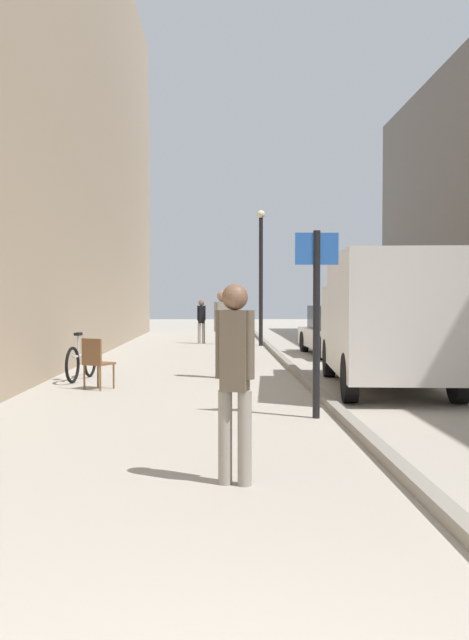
{
  "coord_description": "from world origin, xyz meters",
  "views": [
    {
      "loc": [
        -0.14,
        -1.77,
        1.66
      ],
      "look_at": [
        0.21,
        12.5,
        1.2
      ],
      "focal_mm": 37.47,
      "sensor_mm": 36.0,
      "label": 1
    }
  ],
  "objects_px": {
    "parked_car": "(341,331)",
    "lamp_post": "(261,268)",
    "pedestrian_mid_block": "(201,318)",
    "street_sign_post": "(317,307)",
    "delivery_van": "(385,318)",
    "pedestrian_main_foreground": "(235,369)",
    "bicycle_leaning": "(81,361)",
    "cafe_chair_near_window": "(96,360)",
    "pedestrian_far_crossing": "(223,327)"
  },
  "relations": [
    {
      "from": "pedestrian_mid_block",
      "to": "street_sign_post",
      "type": "relative_size",
      "value": 0.62
    },
    {
      "from": "street_sign_post",
      "to": "pedestrian_far_crossing",
      "type": "bearing_deg",
      "value": -75.41
    },
    {
      "from": "street_sign_post",
      "to": "lamp_post",
      "type": "xyz_separation_m",
      "value": [
        0.14,
        14.25,
        1.18
      ]
    },
    {
      "from": "pedestrian_mid_block",
      "to": "cafe_chair_near_window",
      "type": "xyz_separation_m",
      "value": [
        -1.62,
        -12.43,
        -0.39
      ]
    },
    {
      "from": "pedestrian_mid_block",
      "to": "pedestrian_main_foreground",
      "type": "bearing_deg",
      "value": -105.78
    },
    {
      "from": "pedestrian_mid_block",
      "to": "lamp_post",
      "type": "distance_m",
      "value": 3.01
    },
    {
      "from": "parked_car",
      "to": "cafe_chair_near_window",
      "type": "bearing_deg",
      "value": -131.68
    },
    {
      "from": "pedestrian_far_crossing",
      "to": "lamp_post",
      "type": "height_order",
      "value": "lamp_post"
    },
    {
      "from": "pedestrian_main_foreground",
      "to": "delivery_van",
      "type": "relative_size",
      "value": 0.34
    },
    {
      "from": "bicycle_leaning",
      "to": "delivery_van",
      "type": "bearing_deg",
      "value": -5.92
    },
    {
      "from": "pedestrian_main_foreground",
      "to": "pedestrian_far_crossing",
      "type": "xyz_separation_m",
      "value": [
        -0.05,
        8.0,
        0.02
      ]
    },
    {
      "from": "bicycle_leaning",
      "to": "pedestrian_far_crossing",
      "type": "bearing_deg",
      "value": 13.06
    },
    {
      "from": "pedestrian_far_crossing",
      "to": "cafe_chair_near_window",
      "type": "xyz_separation_m",
      "value": [
        -2.33,
        -1.72,
        -0.51
      ]
    },
    {
      "from": "pedestrian_mid_block",
      "to": "pedestrian_far_crossing",
      "type": "relative_size",
      "value": 0.88
    },
    {
      "from": "pedestrian_mid_block",
      "to": "delivery_van",
      "type": "height_order",
      "value": "delivery_van"
    },
    {
      "from": "pedestrian_main_foreground",
      "to": "bicycle_leaning",
      "type": "bearing_deg",
      "value": 126.4
    },
    {
      "from": "pedestrian_mid_block",
      "to": "lamp_post",
      "type": "height_order",
      "value": "lamp_post"
    },
    {
      "from": "parked_car",
      "to": "lamp_post",
      "type": "distance_m",
      "value": 4.99
    },
    {
      "from": "parked_car",
      "to": "bicycle_leaning",
      "type": "relative_size",
      "value": 2.43
    },
    {
      "from": "parked_car",
      "to": "lamp_post",
      "type": "bearing_deg",
      "value": 114.28
    },
    {
      "from": "delivery_van",
      "to": "lamp_post",
      "type": "xyz_separation_m",
      "value": [
        -1.57,
        11.25,
        1.42
      ]
    },
    {
      "from": "parked_car",
      "to": "bicycle_leaning",
      "type": "height_order",
      "value": "parked_car"
    },
    {
      "from": "street_sign_post",
      "to": "lamp_post",
      "type": "distance_m",
      "value": 14.3
    },
    {
      "from": "street_sign_post",
      "to": "pedestrian_main_foreground",
      "type": "bearing_deg",
      "value": 69.3
    },
    {
      "from": "lamp_post",
      "to": "pedestrian_far_crossing",
      "type": "bearing_deg",
      "value": -98.39
    },
    {
      "from": "lamp_post",
      "to": "cafe_chair_near_window",
      "type": "distance_m",
      "value": 12.07
    },
    {
      "from": "cafe_chair_near_window",
      "to": "delivery_van",
      "type": "bearing_deg",
      "value": 30.61
    },
    {
      "from": "pedestrian_main_foreground",
      "to": "cafe_chair_near_window",
      "type": "height_order",
      "value": "pedestrian_main_foreground"
    },
    {
      "from": "pedestrian_main_foreground",
      "to": "street_sign_post",
      "type": "distance_m",
      "value": 3.55
    },
    {
      "from": "delivery_van",
      "to": "cafe_chair_near_window",
      "type": "bearing_deg",
      "value": -175.54
    },
    {
      "from": "bicycle_leaning",
      "to": "cafe_chair_near_window",
      "type": "bearing_deg",
      "value": -61.23
    },
    {
      "from": "pedestrian_far_crossing",
      "to": "cafe_chair_near_window",
      "type": "bearing_deg",
      "value": -149.05
    },
    {
      "from": "street_sign_post",
      "to": "bicycle_leaning",
      "type": "distance_m",
      "value": 6.19
    },
    {
      "from": "pedestrian_mid_block",
      "to": "parked_car",
      "type": "bearing_deg",
      "value": -69.28
    },
    {
      "from": "pedestrian_main_foreground",
      "to": "delivery_van",
      "type": "height_order",
      "value": "delivery_van"
    },
    {
      "from": "delivery_van",
      "to": "lamp_post",
      "type": "height_order",
      "value": "lamp_post"
    },
    {
      "from": "pedestrian_mid_block",
      "to": "street_sign_post",
      "type": "xyz_separation_m",
      "value": [
        1.98,
        -15.4,
        0.61
      ]
    },
    {
      "from": "delivery_van",
      "to": "lamp_post",
      "type": "bearing_deg",
      "value": 102.17
    },
    {
      "from": "street_sign_post",
      "to": "cafe_chair_near_window",
      "type": "height_order",
      "value": "street_sign_post"
    },
    {
      "from": "pedestrian_main_foreground",
      "to": "pedestrian_mid_block",
      "type": "relative_size",
      "value": 1.11
    },
    {
      "from": "pedestrian_mid_block",
      "to": "bicycle_leaning",
      "type": "xyz_separation_m",
      "value": [
        -2.17,
        -10.97,
        -0.55
      ]
    },
    {
      "from": "pedestrian_main_foreground",
      "to": "delivery_van",
      "type": "distance_m",
      "value": 6.95
    },
    {
      "from": "bicycle_leaning",
      "to": "parked_car",
      "type": "bearing_deg",
      "value": 49.9
    },
    {
      "from": "pedestrian_far_crossing",
      "to": "pedestrian_main_foreground",
      "type": "bearing_deg",
      "value": -95.19
    },
    {
      "from": "street_sign_post",
      "to": "cafe_chair_near_window",
      "type": "xyz_separation_m",
      "value": [
        -3.59,
        2.98,
        -1.0
      ]
    },
    {
      "from": "parked_car",
      "to": "delivery_van",
      "type": "bearing_deg",
      "value": -96.82
    },
    {
      "from": "bicycle_leaning",
      "to": "lamp_post",
      "type": "bearing_deg",
      "value": 74.19
    },
    {
      "from": "pedestrian_main_foreground",
      "to": "lamp_post",
      "type": "relative_size",
      "value": 0.38
    },
    {
      "from": "pedestrian_main_foreground",
      "to": "bicycle_leaning",
      "type": "xyz_separation_m",
      "value": [
        -2.94,
        7.73,
        -0.65
      ]
    },
    {
      "from": "cafe_chair_near_window",
      "to": "bicycle_leaning",
      "type": "bearing_deg",
      "value": 141.31
    }
  ]
}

